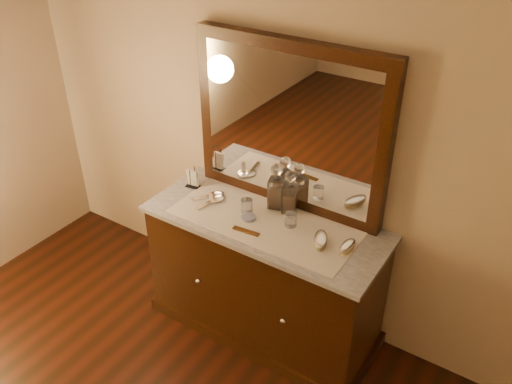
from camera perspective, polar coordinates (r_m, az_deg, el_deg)
dresser_cabinet at (r=3.34m, az=0.95°, el=-9.27°), size 1.40×0.55×0.82m
dresser_plinth at (r=3.59m, az=0.89°, el=-13.68°), size 1.46×0.59×0.08m
knob_left at (r=3.27m, az=-6.27°, el=-9.56°), size 0.04×0.04×0.04m
knob_right at (r=3.02m, az=2.95°, el=-13.76°), size 0.04×0.04×0.04m
marble_top at (r=3.07m, az=1.02°, el=-3.34°), size 1.44×0.59×0.03m
mirror_frame at (r=2.99m, az=3.63°, el=7.03°), size 1.20×0.08×1.00m
mirror_glass at (r=2.96m, az=3.30°, el=6.80°), size 1.06×0.01×0.86m
lace_runner at (r=3.05m, az=0.82°, el=-3.26°), size 1.10×0.45×0.00m
pin_dish at (r=3.07m, az=-0.81°, el=-2.77°), size 0.10×0.10×0.01m
comb at (r=2.96m, az=-1.08°, el=-4.26°), size 0.17×0.05×0.01m
napkin_rack at (r=3.37m, az=-6.87°, el=1.39°), size 0.10×0.06×0.14m
decanter_left at (r=3.12m, az=2.21°, el=0.16°), size 0.11×0.11×0.29m
decanter_right at (r=3.08m, az=3.68°, el=-0.49°), size 0.11×0.11×0.28m
brush_near at (r=2.89m, az=6.99°, el=-5.20°), size 0.13×0.18×0.05m
brush_far at (r=2.87m, az=9.84°, el=-5.86°), size 0.07×0.15×0.04m
hand_mirror_outer at (r=3.28m, az=-4.63°, el=-0.34°), size 0.16×0.20×0.02m
hand_mirror_inner at (r=3.23m, az=-4.50°, el=-0.81°), size 0.10×0.22×0.02m
tumblers at (r=3.05m, az=1.35°, el=-2.22°), size 0.36×0.09×0.08m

